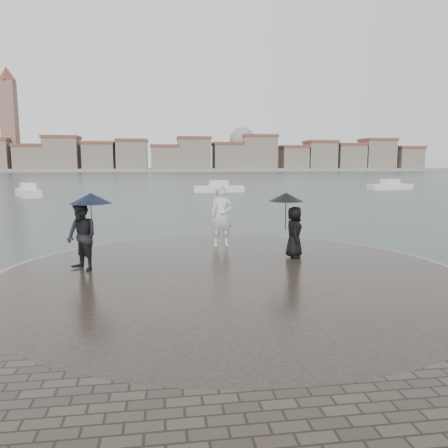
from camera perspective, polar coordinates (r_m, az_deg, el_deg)
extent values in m
plane|color=#2B3835|center=(8.27, 4.95, -14.66)|extent=(400.00, 400.00, 0.00)
cylinder|color=gray|center=(11.47, 0.94, -7.29)|extent=(12.50, 12.50, 0.32)
cylinder|color=#2D261E|center=(11.47, 0.94, -7.19)|extent=(11.90, 11.90, 0.36)
imported|color=silver|center=(14.79, -0.32, 1.05)|extent=(0.78, 0.53, 2.08)
imported|color=black|center=(12.05, -18.08, -1.57)|extent=(1.10, 1.11, 1.81)
cylinder|color=black|center=(12.05, -16.92, 0.62)|extent=(0.02, 0.02, 0.90)
cone|color=black|center=(11.99, -17.03, 3.23)|extent=(1.12, 1.12, 0.28)
imported|color=black|center=(13.20, 9.16, -1.06)|extent=(0.67, 0.86, 1.54)
cylinder|color=black|center=(13.15, 8.04, 1.26)|extent=(0.02, 0.02, 0.90)
cone|color=black|center=(13.10, 8.09, 3.52)|extent=(1.06, 1.06, 0.26)
cube|color=gray|center=(170.45, -7.73, 7.01)|extent=(260.00, 20.00, 1.20)
cube|color=gray|center=(173.69, -23.93, 7.71)|extent=(10.00, 10.00, 9.00)
cube|color=brown|center=(173.80, -24.02, 9.36)|extent=(10.60, 10.60, 1.00)
cube|color=gray|center=(171.11, -20.37, 8.40)|extent=(12.00, 10.00, 12.00)
cube|color=brown|center=(171.34, -20.48, 10.58)|extent=(12.60, 10.60, 1.00)
cube|color=gray|center=(168.90, -16.00, 8.26)|extent=(11.00, 10.00, 10.00)
cube|color=brown|center=(169.05, -16.07, 10.13)|extent=(11.60, 10.60, 1.00)
cube|color=gray|center=(167.75, -11.90, 8.58)|extent=(11.00, 10.00, 11.00)
cube|color=brown|center=(167.94, -11.95, 10.62)|extent=(11.60, 10.60, 1.00)
cube|color=gray|center=(167.44, -7.74, 8.33)|extent=(10.00, 10.00, 9.00)
cube|color=brown|center=(167.55, -7.77, 10.04)|extent=(10.60, 10.60, 1.00)
cube|color=gray|center=(167.94, -3.95, 8.89)|extent=(12.00, 10.00, 12.00)
cube|color=brown|center=(168.17, -3.97, 11.11)|extent=(12.60, 10.60, 1.00)
cube|color=gray|center=(169.41, 0.49, 8.57)|extent=(11.00, 10.00, 10.00)
cube|color=brown|center=(169.56, 0.49, 10.43)|extent=(11.60, 10.60, 1.00)
cube|color=gray|center=(171.67, 4.50, 9.03)|extent=(13.00, 10.00, 13.00)
cube|color=brown|center=(171.94, 4.53, 11.37)|extent=(13.60, 10.60, 1.00)
cube|color=gray|center=(175.25, 9.01, 8.29)|extent=(10.00, 10.00, 9.00)
cube|color=brown|center=(175.36, 9.05, 9.92)|extent=(10.60, 10.60, 1.00)
cube|color=gray|center=(178.82, 12.42, 8.51)|extent=(11.00, 10.00, 11.00)
cube|color=brown|center=(179.00, 12.48, 10.43)|extent=(11.60, 10.60, 1.00)
cube|color=gray|center=(183.37, 15.97, 8.22)|extent=(11.00, 10.00, 10.00)
cube|color=brown|center=(183.51, 16.03, 9.93)|extent=(11.60, 10.60, 1.00)
cube|color=gray|center=(188.60, 19.34, 8.37)|extent=(12.00, 10.00, 12.00)
cube|color=brown|center=(188.81, 19.43, 10.34)|extent=(12.60, 10.60, 1.00)
cube|color=gray|center=(194.91, 22.74, 7.73)|extent=(10.00, 10.00, 9.00)
cube|color=brown|center=(195.00, 22.82, 9.20)|extent=(10.60, 10.60, 1.00)
cube|color=#846654|center=(178.05, -26.18, 11.28)|extent=(5.00, 5.00, 32.00)
cone|color=brown|center=(180.33, -26.55, 17.14)|extent=(6.80, 6.80, 5.00)
sphere|color=gray|center=(172.60, 2.40, 10.87)|extent=(10.00, 10.00, 10.00)
cube|color=silver|center=(45.77, -24.21, 3.59)|extent=(3.72, 5.67, 0.90)
cube|color=silver|center=(45.73, -24.25, 4.34)|extent=(1.92, 2.32, 0.90)
cube|color=silver|center=(48.23, -0.72, 4.47)|extent=(5.55, 1.77, 0.90)
cube|color=silver|center=(48.20, -0.72, 5.18)|extent=(2.04, 1.26, 0.90)
cube|color=silver|center=(56.23, 20.83, 4.45)|extent=(5.69, 2.47, 0.90)
cube|color=silver|center=(56.20, 20.86, 5.06)|extent=(2.17, 1.51, 0.90)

